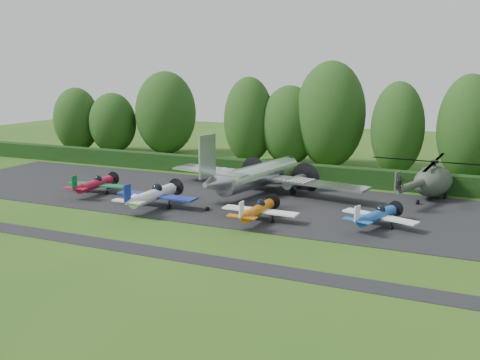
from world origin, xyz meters
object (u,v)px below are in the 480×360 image
at_px(light_plane_orange, 258,210).
at_px(helicopter, 433,179).
at_px(light_plane_red, 95,184).
at_px(light_plane_white, 153,195).
at_px(transport_plane, 258,175).
at_px(light_plane_blue, 377,215).

xyz_separation_m(light_plane_orange, helicopter, (12.39, 14.32, 1.00)).
relative_size(light_plane_red, light_plane_white, 0.84).
bearing_deg(transport_plane, light_plane_white, -136.48).
relative_size(light_plane_white, light_plane_blue, 1.25).
bearing_deg(light_plane_blue, transport_plane, 132.90).
distance_m(transport_plane, helicopter, 16.96).
height_order(light_plane_red, light_plane_blue, light_plane_red).
relative_size(light_plane_white, light_plane_orange, 1.20).
bearing_deg(helicopter, light_plane_white, -167.28).
xyz_separation_m(light_plane_red, light_plane_blue, (27.99, -0.30, -0.06)).
xyz_separation_m(light_plane_blue, helicopter, (3.20, 11.91, 1.04)).
bearing_deg(light_plane_red, light_plane_white, -11.82).
bearing_deg(light_plane_orange, light_plane_blue, 13.52).
distance_m(light_plane_red, light_plane_orange, 19.00).
xyz_separation_m(transport_plane, light_plane_red, (-14.97, -6.63, -0.92)).
distance_m(light_plane_orange, helicopter, 18.96).
height_order(transport_plane, light_plane_red, transport_plane).
bearing_deg(light_plane_orange, transport_plane, 111.06).
distance_m(light_plane_white, helicopter, 26.67).
xyz_separation_m(light_plane_orange, light_plane_blue, (9.19, 2.41, -0.04)).
bearing_deg(light_plane_red, light_plane_orange, -4.18).
distance_m(light_plane_red, helicopter, 33.29).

